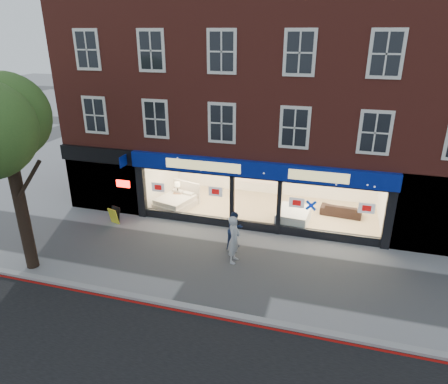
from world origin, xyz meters
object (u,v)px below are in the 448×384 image
at_px(sofa, 341,210).
at_px(pedestrian_blue, 235,231).
at_px(mattress_stack, 293,217).
at_px(a_board, 115,215).
at_px(pedestrian_grey, 234,239).
at_px(display_bed, 177,201).

bearing_deg(sofa, pedestrian_blue, 51.80).
relative_size(mattress_stack, a_board, 2.34).
bearing_deg(sofa, a_board, 25.24).
bearing_deg(pedestrian_blue, pedestrian_grey, -139.67).
relative_size(display_bed, pedestrian_grey, 1.19).
bearing_deg(mattress_stack, pedestrian_grey, -116.07).
bearing_deg(pedestrian_grey, a_board, 78.24).
distance_m(display_bed, a_board, 3.20).
xyz_separation_m(display_bed, pedestrian_blue, (3.83, -3.07, 0.41)).
bearing_deg(pedestrian_grey, pedestrian_blue, 15.70).
xyz_separation_m(a_board, pedestrian_blue, (5.98, -0.69, 0.43)).
height_order(a_board, pedestrian_blue, pedestrian_blue).
bearing_deg(a_board, sofa, 35.55).
height_order(display_bed, pedestrian_blue, pedestrian_blue).
relative_size(a_board, pedestrian_blue, 0.48).
xyz_separation_m(sofa, pedestrian_grey, (-3.92, -5.29, 0.58)).
bearing_deg(pedestrian_grey, display_bed, 48.34).
bearing_deg(pedestrian_blue, display_bed, 79.24).
xyz_separation_m(a_board, pedestrian_grey, (6.19, -1.67, 0.57)).
bearing_deg(display_bed, a_board, -116.33).
height_order(display_bed, a_board, display_bed).
distance_m(display_bed, mattress_stack, 5.87).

